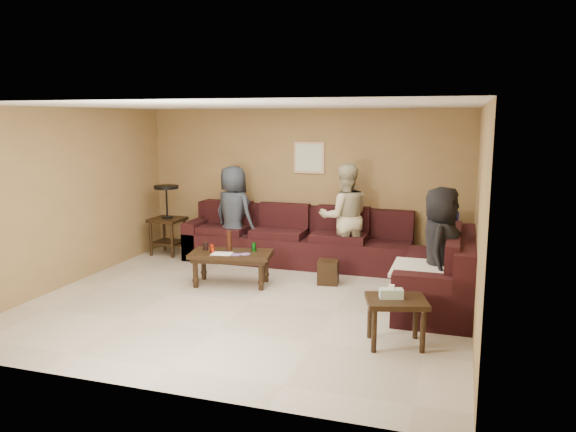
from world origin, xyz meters
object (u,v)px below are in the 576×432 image
(waste_bin, at_px, (328,272))
(person_left, at_px, (233,214))
(person_middle, at_px, (345,217))
(coffee_table, at_px, (231,257))
(end_table_left, at_px, (167,219))
(side_table_right, at_px, (396,305))
(person_right, at_px, (440,250))
(sectional_sofa, at_px, (337,255))

(waste_bin, bearing_deg, person_left, 156.01)
(person_middle, bearing_deg, coffee_table, 19.98)
(end_table_left, distance_m, waste_bin, 3.24)
(coffee_table, bearing_deg, person_middle, 43.45)
(side_table_right, distance_m, waste_bin, 2.29)
(coffee_table, xyz_separation_m, person_middle, (1.36, 1.29, 0.43))
(person_middle, relative_size, person_right, 1.08)
(coffee_table, bearing_deg, side_table_right, -30.67)
(side_table_right, height_order, waste_bin, side_table_right)
(sectional_sofa, distance_m, person_right, 1.94)
(end_table_left, distance_m, person_left, 1.29)
(waste_bin, bearing_deg, side_table_right, -58.63)
(coffee_table, relative_size, person_left, 0.77)
(side_table_right, bearing_deg, person_middle, 112.19)
(end_table_left, height_order, waste_bin, end_table_left)
(coffee_table, distance_m, person_middle, 1.93)
(end_table_left, bearing_deg, coffee_table, -37.19)
(end_table_left, xyz_separation_m, person_left, (1.28, -0.08, 0.16))
(person_right, bearing_deg, coffee_table, 90.82)
(coffee_table, height_order, person_middle, person_middle)
(side_table_right, bearing_deg, sectional_sofa, 115.90)
(sectional_sofa, relative_size, coffee_table, 3.80)
(waste_bin, xyz_separation_m, person_left, (-1.80, 0.80, 0.62))
(end_table_left, relative_size, side_table_right, 1.65)
(coffee_table, bearing_deg, person_right, -4.76)
(person_left, bearing_deg, sectional_sofa, -172.27)
(person_middle, bearing_deg, sectional_sofa, 63.94)
(person_middle, bearing_deg, person_left, -22.69)
(coffee_table, relative_size, person_middle, 0.73)
(end_table_left, height_order, person_left, person_left)
(sectional_sofa, bearing_deg, side_table_right, -64.10)
(coffee_table, bearing_deg, person_left, 111.29)
(waste_bin, distance_m, person_left, 2.07)
(end_table_left, xyz_separation_m, side_table_right, (4.26, -2.82, -0.20))
(side_table_right, height_order, person_left, person_left)
(sectional_sofa, relative_size, person_left, 2.94)
(side_table_right, distance_m, person_left, 4.07)
(person_left, xyz_separation_m, person_middle, (1.86, 0.03, 0.04))
(waste_bin, height_order, person_middle, person_middle)
(waste_bin, distance_m, person_middle, 1.06)
(coffee_table, height_order, person_right, person_right)
(sectional_sofa, xyz_separation_m, person_middle, (0.02, 0.41, 0.51))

